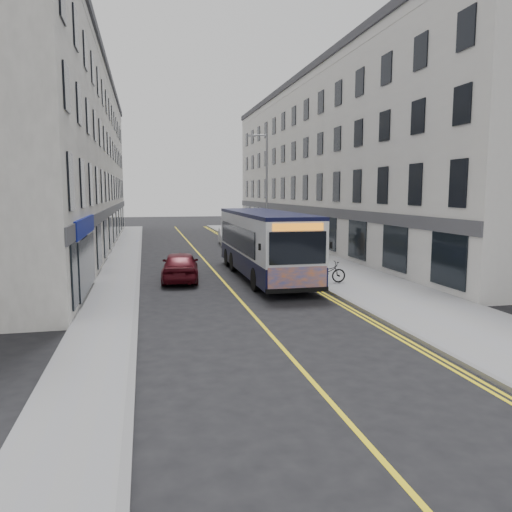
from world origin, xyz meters
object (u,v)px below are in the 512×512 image
city_bus (264,242)px  bicycle (326,272)px  pedestrian_near (323,246)px  car_white (228,236)px  streetlamp (266,190)px  car_maroon (180,266)px  pedestrian_far (308,243)px

city_bus → bicycle: (2.23, -2.81, -1.18)m
pedestrian_near → car_white: 11.72m
streetlamp → car_white: bearing=98.2°
car_white → car_maroon: size_ratio=0.96×
streetlamp → city_bus: (-1.99, -7.88, -2.58)m
streetlamp → car_maroon: (-6.17, -8.05, -3.65)m
car_white → streetlamp: bearing=-77.6°
pedestrian_far → car_white: bearing=106.6°
pedestrian_near → pedestrian_far: pedestrian_far is taller
city_bus → car_white: (0.83, 15.89, -1.12)m
pedestrian_near → pedestrian_far: bearing=91.9°
streetlamp → car_white: 8.90m
city_bus → car_maroon: city_bus is taller
pedestrian_far → car_maroon: 11.00m
city_bus → streetlamp: bearing=75.8°
car_white → car_maroon: 16.82m
city_bus → car_white: bearing=87.0°
city_bus → car_white: city_bus is taller
city_bus → car_maroon: size_ratio=2.65×
streetlamp → city_bus: bearing=-104.2°
pedestrian_near → bicycle: bearing=-123.2°
streetlamp → car_white: streetlamp is taller
pedestrian_near → streetlamp: bearing=121.5°
car_white → pedestrian_far: bearing=-64.3°
city_bus → car_maroon: bearing=-177.7°
pedestrian_near → pedestrian_far: 1.71m
pedestrian_near → car_white: size_ratio=0.39×
pedestrian_far → bicycle: bearing=-108.5°
streetlamp → car_maroon: streetlamp is taller
bicycle → streetlamp: bearing=3.3°
pedestrian_far → car_maroon: size_ratio=0.41×
pedestrian_far → pedestrian_near: bearing=-79.3°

